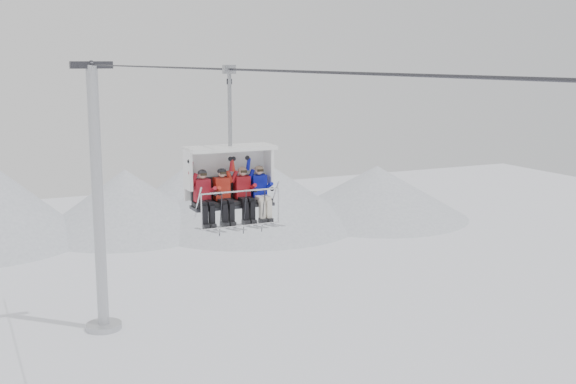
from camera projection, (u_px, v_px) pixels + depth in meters
name	position (u px, v px, depth m)	size (l,w,h in m)	color
ridgeline	(27.00, 206.00, 53.49)	(72.00, 21.00, 7.00)	silver
lift_tower_right	(99.00, 219.00, 35.80)	(2.00, 1.80, 13.48)	#ABADB2
haul_cable	(288.00, 71.00, 14.89)	(0.06, 0.06, 50.00)	#2F3035
chairlift_carrier	(229.00, 174.00, 18.52)	(2.25, 1.17, 3.98)	black
skier_far_left	(204.00, 196.00, 18.00)	(0.39, 1.69, 1.55)	#A91825
skier_center_left	(223.00, 194.00, 18.21)	(0.39, 1.69, 1.55)	red
skier_center_right	(244.00, 193.00, 18.45)	(0.39, 1.69, 1.55)	#AB161E
skier_far_right	(260.00, 191.00, 18.64)	(0.39, 1.69, 1.55)	#0C14A4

